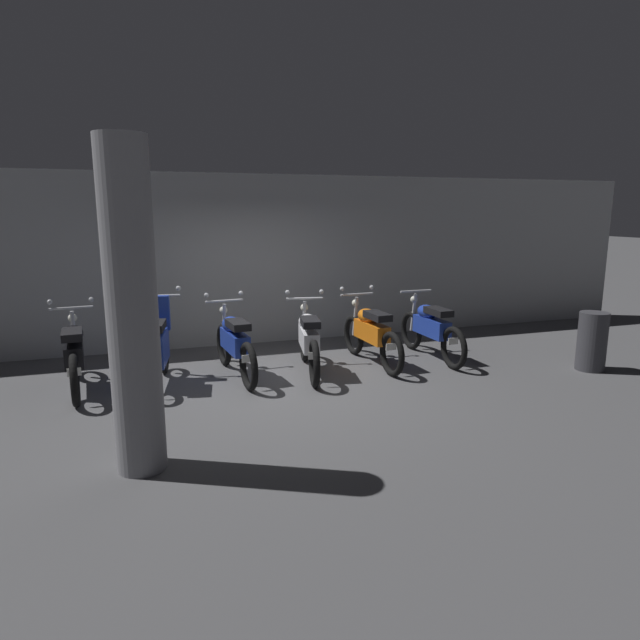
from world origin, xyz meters
name	(u,v)px	position (x,y,z in m)	size (l,w,h in m)	color
ground_plane	(281,384)	(0.00, 0.00, 0.00)	(80.00, 80.00, 0.00)	#4C4C4F
back_wall	(243,260)	(0.00, 2.59, 1.47)	(16.00, 0.30, 2.95)	#9EA0A3
motorbike_slot_0	(74,354)	(-2.61, 0.62, 0.49)	(0.59, 1.95, 1.15)	black
motorbike_slot_1	(158,347)	(-1.56, 0.52, 0.53)	(0.58, 1.67, 1.29)	black
motorbike_slot_2	(234,343)	(-0.52, 0.57, 0.49)	(0.59, 1.95, 1.15)	black
motorbike_slot_3	(309,340)	(0.53, 0.42, 0.49)	(0.62, 1.93, 1.15)	black
motorbike_slot_4	(371,333)	(1.57, 0.55, 0.49)	(0.59, 1.95, 1.15)	black
motorbike_slot_5	(431,328)	(2.61, 0.57, 0.49)	(0.56, 1.95, 1.03)	black
support_pillar	(132,311)	(-1.81, -1.98, 1.47)	(0.44, 0.44, 2.95)	gray
trash_bin	(592,341)	(4.55, -0.77, 0.43)	(0.41, 0.41, 0.87)	#38383D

